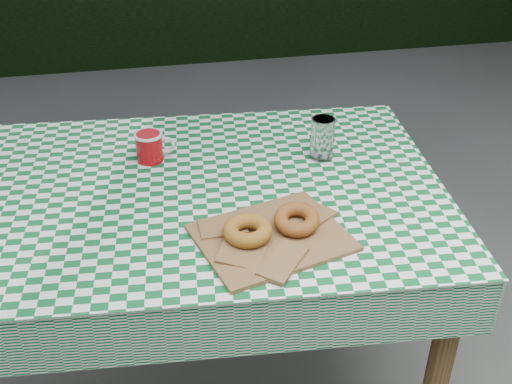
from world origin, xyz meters
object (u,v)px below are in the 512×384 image
Objects in this scene: table at (199,302)px; paper_bag at (272,236)px; coffee_mug at (149,147)px; drinking_glass at (322,138)px.

table is 3.93× the size of paper_bag.
drinking_glass reaches higher than coffee_mug.
table is at bearing -165.39° from drinking_glass.
table is 10.82× the size of drinking_glass.
table is 0.46m from coffee_mug.
drinking_glass reaches higher than paper_bag.
paper_bag is 0.48m from coffee_mug.
table is 8.76× the size of coffee_mug.
paper_bag is 2.75× the size of drinking_glass.
table is at bearing 122.10° from paper_bag.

